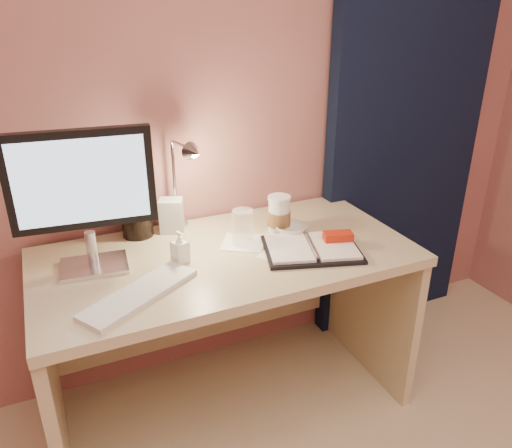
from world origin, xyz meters
name	(u,v)px	position (x,y,z in m)	size (l,w,h in m)	color
room	(392,108)	(0.95, 1.69, 1.14)	(3.50, 3.50, 3.50)	#C6B28E
desk	(221,294)	(0.00, 1.45, 0.50)	(1.40, 0.70, 0.73)	#BDB186
monitor	(83,189)	(-0.47, 1.46, 1.03)	(0.47, 0.19, 0.50)	silver
keyboard	(140,294)	(-0.36, 1.21, 0.74)	(0.42, 0.12, 0.02)	white
planner	(314,247)	(0.31, 1.26, 0.74)	(0.41, 0.36, 0.05)	black
paper_a	(282,254)	(0.18, 1.28, 0.73)	(0.14, 0.14, 0.00)	white
paper_b	(244,242)	(0.09, 1.43, 0.73)	(0.16, 0.16, 0.00)	white
coffee_cup	(279,215)	(0.26, 1.47, 0.80)	(0.09, 0.09, 0.15)	white
clear_cup	(243,228)	(0.08, 1.42, 0.80)	(0.08, 0.08, 0.14)	white
bowl	(291,229)	(0.30, 1.43, 0.75)	(0.13, 0.13, 0.04)	silver
lotion_bottle	(180,247)	(-0.18, 1.38, 0.79)	(0.05, 0.05, 0.12)	white
dark_jar	(137,215)	(-0.27, 1.67, 0.82)	(0.12, 0.12, 0.17)	black
product_box	(172,216)	(-0.13, 1.65, 0.80)	(0.09, 0.07, 0.14)	beige
desk_lamp	(174,179)	(-0.13, 1.59, 0.97)	(0.13, 0.24, 0.39)	silver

